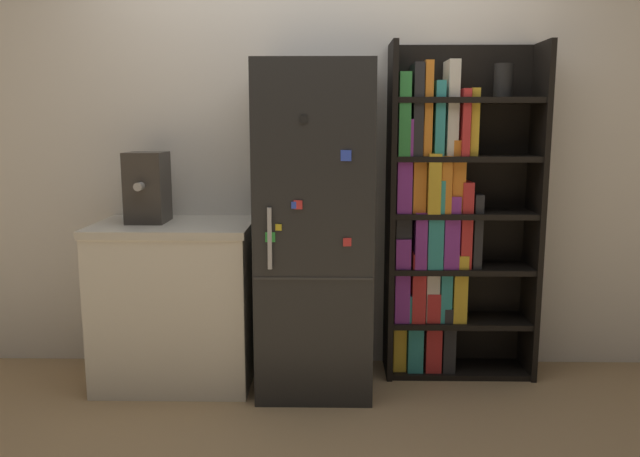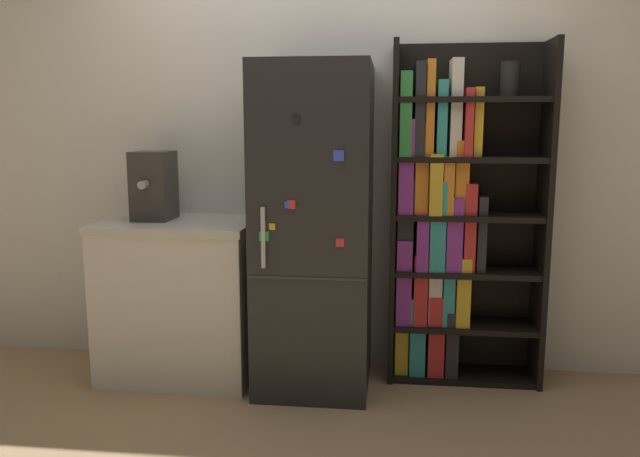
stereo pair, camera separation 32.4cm
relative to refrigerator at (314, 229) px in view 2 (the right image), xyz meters
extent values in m
plane|color=tan|center=(0.00, -0.13, -0.86)|extent=(16.00, 16.00, 0.00)
cube|color=white|center=(0.00, 0.35, 0.44)|extent=(8.00, 0.05, 2.60)
cube|color=black|center=(0.00, 0.00, 0.00)|extent=(0.60, 0.64, 1.73)
cube|color=#333333|center=(0.00, -0.32, -0.19)|extent=(0.58, 0.01, 0.01)
cube|color=#B2B2B7|center=(-0.21, -0.34, 0.01)|extent=(0.02, 0.02, 0.30)
cube|color=red|center=(-0.07, -0.33, 0.17)|extent=(0.04, 0.01, 0.04)
cube|color=blue|center=(0.16, -0.33, 0.41)|extent=(0.05, 0.02, 0.05)
cube|color=green|center=(-0.21, -0.33, 0.01)|extent=(0.05, 0.01, 0.05)
cube|color=black|center=(-0.04, -0.33, 0.58)|extent=(0.04, 0.01, 0.03)
cube|color=yellow|center=(-0.17, -0.33, 0.06)|extent=(0.03, 0.01, 0.03)
cube|color=blue|center=(-0.09, -0.33, 0.17)|extent=(0.03, 0.01, 0.03)
cube|color=red|center=(0.16, -0.33, -0.01)|extent=(0.04, 0.02, 0.04)
cube|color=black|center=(0.42, 0.16, 0.06)|extent=(0.03, 0.31, 1.85)
cube|color=black|center=(1.22, 0.16, 0.06)|extent=(0.03, 0.31, 1.85)
cube|color=black|center=(0.82, 0.31, 0.06)|extent=(0.83, 0.03, 1.85)
cube|color=black|center=(0.82, 0.16, -0.85)|extent=(0.77, 0.28, 0.03)
cube|color=black|center=(0.82, 0.16, -0.55)|extent=(0.77, 0.28, 0.03)
cube|color=black|center=(0.82, 0.16, -0.25)|extent=(0.77, 0.28, 0.03)
cube|color=black|center=(0.82, 0.16, 0.06)|extent=(0.77, 0.28, 0.03)
cube|color=black|center=(0.82, 0.16, 0.37)|extent=(0.77, 0.28, 0.03)
cube|color=black|center=(0.82, 0.16, 0.68)|extent=(0.77, 0.28, 0.03)
cube|color=gold|center=(0.48, 0.17, -0.58)|extent=(0.07, 0.20, 0.50)
cube|color=teal|center=(0.56, 0.16, -0.61)|extent=(0.09, 0.21, 0.44)
cube|color=red|center=(0.67, 0.17, -0.60)|extent=(0.09, 0.23, 0.46)
cube|color=#262628|center=(0.75, 0.17, -0.65)|extent=(0.07, 0.23, 0.37)
cube|color=purple|center=(0.48, 0.17, -0.30)|extent=(0.08, 0.25, 0.47)
cube|color=red|center=(0.57, 0.17, -0.34)|extent=(0.07, 0.26, 0.39)
cube|color=silver|center=(0.65, 0.17, -0.29)|extent=(0.07, 0.22, 0.50)
cube|color=teal|center=(0.73, 0.16, -0.38)|extent=(0.06, 0.22, 0.32)
cube|color=gold|center=(0.80, 0.15, -0.35)|extent=(0.07, 0.21, 0.38)
cube|color=#262628|center=(0.48, 0.17, 0.01)|extent=(0.09, 0.21, 0.49)
cube|color=purple|center=(0.58, 0.16, -0.08)|extent=(0.06, 0.24, 0.31)
cube|color=teal|center=(0.66, 0.16, 0.01)|extent=(0.08, 0.25, 0.49)
cube|color=purple|center=(0.74, 0.16, -0.03)|extent=(0.08, 0.24, 0.40)
cube|color=red|center=(0.83, 0.16, 0.01)|extent=(0.06, 0.20, 0.48)
cube|color=#262628|center=(0.89, 0.17, -0.03)|extent=(0.05, 0.22, 0.41)
cube|color=purple|center=(0.48, 0.17, 0.33)|extent=(0.08, 0.26, 0.50)
cube|color=orange|center=(0.56, 0.16, 0.32)|extent=(0.07, 0.21, 0.48)
cube|color=gold|center=(0.64, 0.16, 0.24)|extent=(0.07, 0.27, 0.32)
cube|color=orange|center=(0.70, 0.16, 0.23)|extent=(0.05, 0.25, 0.31)
cube|color=orange|center=(0.77, 0.17, 0.27)|extent=(0.07, 0.20, 0.39)
cube|color=#338C3F|center=(0.47, 0.16, 0.60)|extent=(0.06, 0.26, 0.44)
cube|color=#262628|center=(0.55, 0.16, 0.63)|extent=(0.05, 0.24, 0.49)
cube|color=orange|center=(0.60, 0.16, 0.63)|extent=(0.04, 0.23, 0.50)
cube|color=teal|center=(0.66, 0.17, 0.58)|extent=(0.05, 0.25, 0.40)
cube|color=silver|center=(0.73, 0.17, 0.64)|extent=(0.06, 0.21, 0.51)
cube|color=red|center=(0.80, 0.16, 0.56)|extent=(0.04, 0.24, 0.35)
cube|color=gold|center=(0.85, 0.17, 0.56)|extent=(0.04, 0.20, 0.36)
cylinder|color=black|center=(1.01, 0.16, 0.78)|extent=(0.10, 0.10, 0.18)
cube|color=silver|center=(-0.76, 0.03, -0.44)|extent=(0.82, 0.58, 0.85)
cube|color=beige|center=(-0.76, 0.03, 0.01)|extent=(0.84, 0.60, 0.04)
cube|color=#38332D|center=(-0.91, 0.06, 0.22)|extent=(0.20, 0.23, 0.38)
cylinder|color=#A5A39E|center=(-0.91, -0.08, 0.24)|extent=(0.04, 0.06, 0.04)
camera|label=1|loc=(0.09, -3.28, 0.55)|focal=35.00mm
camera|label=2|loc=(0.41, -3.26, 0.55)|focal=35.00mm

